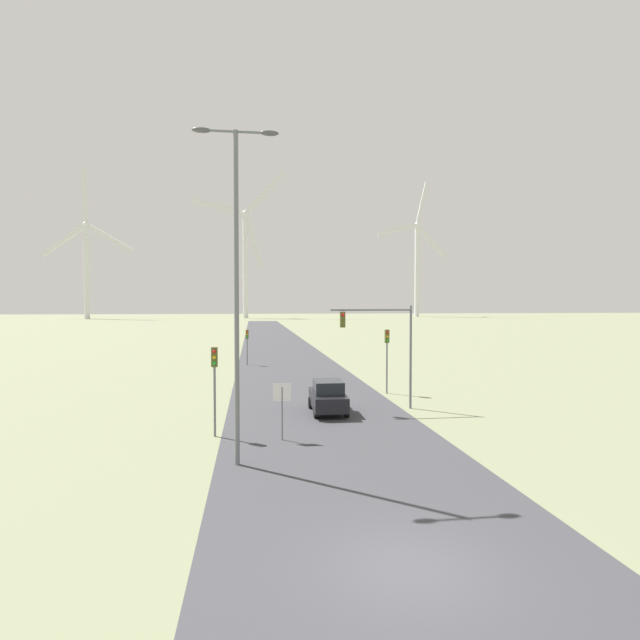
% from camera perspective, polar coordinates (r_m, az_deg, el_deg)
% --- Properties ---
extents(ground_plane, '(600.00, 600.00, 0.00)m').
position_cam_1_polar(ground_plane, '(13.01, 10.15, -26.02)').
color(ground_plane, '#757A5B').
extents(road_surface, '(10.00, 240.00, 0.01)m').
position_cam_1_polar(road_surface, '(59.36, -4.25, -4.03)').
color(road_surface, '#38383D').
rests_on(road_surface, ground).
extents(streetlamp, '(3.19, 0.32, 12.56)m').
position_cam_1_polar(streetlamp, '(18.98, -9.53, 6.49)').
color(streetlamp, slate).
rests_on(streetlamp, ground).
extents(stop_sign_near, '(0.81, 0.07, 2.55)m').
position_cam_1_polar(stop_sign_near, '(22.55, -4.35, -9.13)').
color(stop_sign_near, slate).
rests_on(stop_sign_near, ground).
extents(traffic_light_post_near_left, '(0.28, 0.33, 4.11)m').
position_cam_1_polar(traffic_light_post_near_left, '(23.37, -11.97, -5.75)').
color(traffic_light_post_near_left, slate).
rests_on(traffic_light_post_near_left, ground).
extents(traffic_light_post_near_right, '(0.28, 0.34, 4.34)m').
position_cam_1_polar(traffic_light_post_near_right, '(34.08, 7.67, -3.07)').
color(traffic_light_post_near_right, slate).
rests_on(traffic_light_post_near_right, ground).
extents(traffic_light_post_mid_left, '(0.28, 0.33, 3.51)m').
position_cam_1_polar(traffic_light_post_mid_left, '(50.10, -8.33, -2.18)').
color(traffic_light_post_mid_left, slate).
rests_on(traffic_light_post_mid_left, ground).
extents(traffic_light_mast_overhead, '(4.80, 0.35, 5.99)m').
position_cam_1_polar(traffic_light_mast_overhead, '(28.89, 7.20, -1.70)').
color(traffic_light_mast_overhead, slate).
rests_on(traffic_light_mast_overhead, ground).
extents(car_approaching, '(1.91, 4.15, 1.83)m').
position_cam_1_polar(car_approaching, '(28.15, 0.91, -8.73)').
color(car_approaching, black).
rests_on(car_approaching, ground).
extents(wind_turbine_far_left, '(39.50, 12.06, 61.70)m').
position_cam_1_polar(wind_turbine_far_left, '(226.85, -25.15, 6.44)').
color(wind_turbine_far_left, silver).
rests_on(wind_turbine_far_left, ground).
extents(wind_turbine_left, '(40.30, 3.71, 63.00)m').
position_cam_1_polar(wind_turbine_left, '(218.95, -8.53, 7.72)').
color(wind_turbine_left, silver).
rests_on(wind_turbine_left, ground).
extents(wind_turbine_center, '(36.35, 7.23, 65.39)m').
position_cam_1_polar(wind_turbine_center, '(247.88, 11.02, 6.85)').
color(wind_turbine_center, silver).
rests_on(wind_turbine_center, ground).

